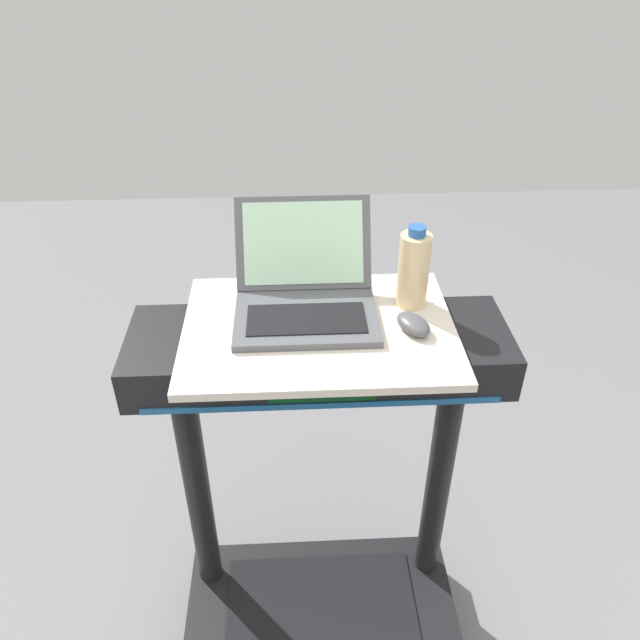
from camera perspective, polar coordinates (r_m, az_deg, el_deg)
The scene contains 4 objects.
desk_board at distance 1.45m, azimuth -0.10°, elevation -0.84°, with size 0.63×0.46×0.02m, color beige.
laptop at distance 1.48m, azimuth -1.36°, elevation 2.52°, with size 0.33×0.35×0.22m.
computer_mouse at distance 1.44m, azimuth 8.52°, elevation -0.37°, with size 0.06×0.10×0.03m, color #4C4C51.
water_bottle at distance 1.49m, azimuth 8.53°, elevation 4.61°, with size 0.07×0.07×0.21m.
Camera 1 is at (-0.06, -0.48, 1.92)m, focal length 35.06 mm.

